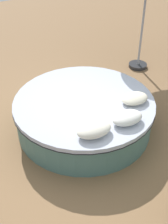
% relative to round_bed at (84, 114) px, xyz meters
% --- Properties ---
extents(ground_plane, '(16.00, 16.00, 0.00)m').
position_rel_round_bed_xyz_m(ground_plane, '(0.00, 0.00, -0.31)').
color(ground_plane, olive).
extents(round_bed, '(2.48, 2.48, 0.61)m').
position_rel_round_bed_xyz_m(round_bed, '(0.00, 0.00, 0.00)').
color(round_bed, '#4C726B').
rests_on(round_bed, ground_plane).
extents(throw_pillow_0, '(0.55, 0.36, 0.18)m').
position_rel_round_bed_xyz_m(throw_pillow_0, '(0.27, 0.85, 0.39)').
color(throw_pillow_0, silver).
rests_on(throw_pillow_0, round_bed).
extents(throw_pillow_1, '(0.51, 0.34, 0.18)m').
position_rel_round_bed_xyz_m(throw_pillow_1, '(-0.33, 0.83, 0.39)').
color(throw_pillow_1, white).
rests_on(throw_pillow_1, round_bed).
extents(throw_pillow_2, '(0.48, 0.35, 0.14)m').
position_rel_round_bed_xyz_m(throw_pillow_2, '(-0.76, 0.42, 0.37)').
color(throw_pillow_2, beige).
rests_on(throw_pillow_2, round_bed).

